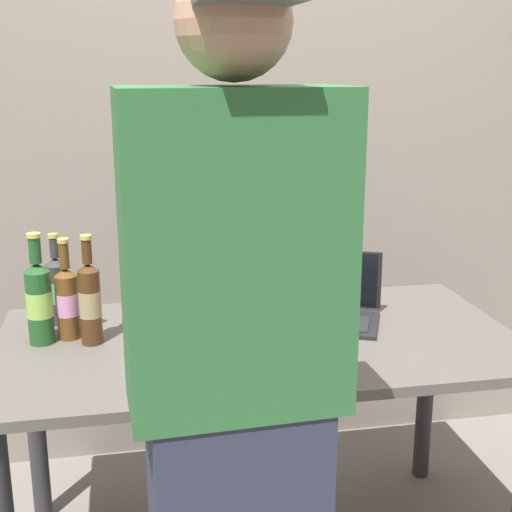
% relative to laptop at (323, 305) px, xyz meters
% --- Properties ---
extents(desk, '(1.52, 0.79, 0.75)m').
position_rel_laptop_xyz_m(desk, '(-0.23, -0.12, -0.15)').
color(desk, '#56514C').
rests_on(desk, ground).
extents(laptop, '(0.42, 0.38, 0.21)m').
position_rel_laptop_xyz_m(laptop, '(0.00, 0.00, 0.00)').
color(laptop, black).
rests_on(laptop, desk).
extents(beer_bottle_green, '(0.07, 0.07, 0.29)m').
position_rel_laptop_xyz_m(beer_bottle_green, '(-0.82, 0.11, 0.07)').
color(beer_bottle_green, '#333333').
rests_on(beer_bottle_green, desk).
extents(beer_bottle_brown, '(0.07, 0.07, 0.33)m').
position_rel_laptop_xyz_m(beer_bottle_brown, '(-0.86, -0.04, 0.08)').
color(beer_bottle_brown, '#1E5123').
rests_on(beer_bottle_brown, desk).
extents(beer_bottle_dark, '(0.07, 0.07, 0.30)m').
position_rel_laptop_xyz_m(beer_bottle_dark, '(-0.78, -0.02, 0.07)').
color(beer_bottle_dark, brown).
rests_on(beer_bottle_dark, desk).
extents(beer_bottle_amber, '(0.06, 0.06, 0.32)m').
position_rel_laptop_xyz_m(beer_bottle_amber, '(-0.71, -0.07, 0.08)').
color(beer_bottle_amber, '#472B14').
rests_on(beer_bottle_amber, desk).
extents(person_figure, '(0.43, 0.30, 1.73)m').
position_rel_laptop_xyz_m(person_figure, '(-0.40, -0.77, 0.09)').
color(person_figure, '#2D3347').
rests_on(person_figure, ground).
extents(back_wall, '(6.00, 0.10, 2.60)m').
position_rel_laptop_xyz_m(back_wall, '(-0.23, 0.64, 0.50)').
color(back_wall, gray).
rests_on(back_wall, ground).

